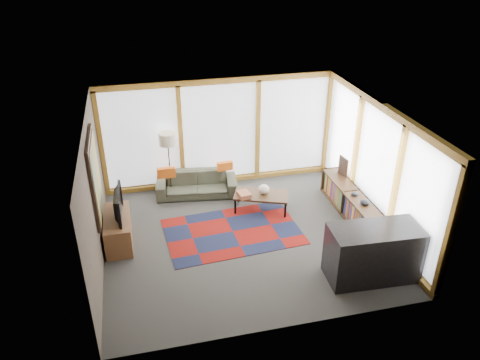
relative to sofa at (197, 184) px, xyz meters
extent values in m
plane|color=#31312E|center=(0.67, -1.95, -0.27)|extent=(5.50, 5.50, 0.00)
cube|color=#3E352C|center=(-2.08, -1.95, 1.03)|extent=(0.04, 5.00, 2.60)
cube|color=#3E352C|center=(0.67, -4.45, 1.03)|extent=(5.50, 0.04, 2.60)
cube|color=silver|center=(0.67, -1.95, 2.33)|extent=(5.50, 5.00, 0.04)
cube|color=white|center=(0.67, 0.52, 1.03)|extent=(5.30, 0.02, 2.35)
cube|color=white|center=(3.39, -1.95, 1.03)|extent=(0.02, 4.80, 2.35)
cube|color=black|center=(-2.05, -1.65, 1.28)|extent=(0.05, 1.35, 1.55)
cube|color=orange|center=(-2.02, -1.65, 1.28)|extent=(0.02, 1.20, 1.40)
cube|color=maroon|center=(0.48, -1.71, -0.26)|extent=(2.82, 1.92, 0.01)
imported|color=#34382A|center=(0.00, 0.00, 0.00)|extent=(1.92, 0.95, 0.54)
cube|color=#CB5814|center=(-0.67, -0.01, 0.38)|extent=(0.42, 0.13, 0.23)
cube|color=#CB5814|center=(0.68, 0.04, 0.37)|extent=(0.38, 0.15, 0.20)
cube|color=brown|center=(0.88, -1.01, 0.17)|extent=(0.29, 0.34, 0.10)
ellipsoid|color=beige|center=(1.34, -0.98, 0.22)|extent=(0.27, 0.27, 0.21)
ellipsoid|color=black|center=(3.12, -2.18, 0.35)|extent=(0.21, 0.21, 0.10)
ellipsoid|color=black|center=(3.07, -1.81, 0.34)|extent=(0.16, 0.16, 0.08)
cube|color=black|center=(3.22, -0.86, 0.51)|extent=(0.08, 0.32, 0.42)
cube|color=brown|center=(-1.78, -1.55, 0.03)|extent=(0.50, 1.19, 0.60)
imported|color=black|center=(-1.78, -1.53, 0.60)|extent=(0.16, 0.95, 0.55)
cube|color=black|center=(2.56, -3.62, 0.23)|extent=(1.61, 0.82, 1.00)
camera|label=1|loc=(-1.22, -9.49, 5.20)|focal=35.00mm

